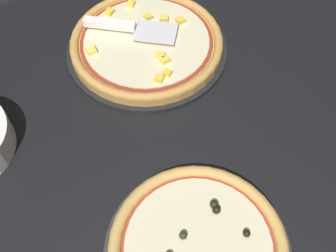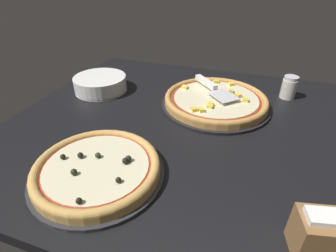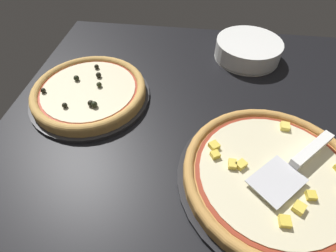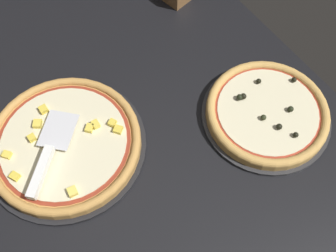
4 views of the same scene
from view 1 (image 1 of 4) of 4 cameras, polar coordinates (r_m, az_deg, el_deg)
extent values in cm
cube|color=black|center=(96.56, 1.29, 4.45)|extent=(131.39, 109.57, 3.60)
cylinder|color=black|center=(104.28, -3.05, 11.20)|extent=(41.56, 41.56, 1.00)
cylinder|color=#C68E47|center=(103.19, -3.09, 11.82)|extent=(39.06, 39.06, 2.14)
torus|color=#C68E47|center=(102.45, -3.12, 12.25)|extent=(39.06, 39.06, 2.23)
cylinder|color=maroon|center=(102.40, -3.12, 12.28)|extent=(33.95, 33.95, 0.15)
cylinder|color=beige|center=(102.31, -3.13, 12.33)|extent=(32.03, 32.03, 0.40)
cube|color=#F4D64C|center=(107.06, -0.64, 15.34)|extent=(3.02, 2.97, 1.19)
cube|color=#F9E05B|center=(100.18, -11.08, 10.69)|extent=(2.47, 2.30, 1.19)
cube|color=yellow|center=(110.14, -8.49, 16.05)|extent=(2.77, 2.61, 1.19)
cube|color=#F4D64C|center=(97.19, -1.16, 10.17)|extent=(2.86, 2.87, 1.19)
cube|color=#F4D64C|center=(96.18, -0.45, 9.56)|extent=(2.25, 1.76, 1.19)
cube|color=yellow|center=(93.31, -0.12, 7.69)|extent=(2.41, 2.45, 1.19)
cube|color=yellow|center=(107.64, -2.90, 15.53)|extent=(1.92, 1.91, 1.19)
cube|color=yellow|center=(92.21, -1.33, 6.90)|extent=(2.89, 2.89, 1.19)
cube|color=#F4D64C|center=(112.00, -5.42, 17.21)|extent=(2.71, 2.68, 1.19)
cube|color=yellow|center=(106.55, 1.78, 15.08)|extent=(2.20, 2.06, 1.19)
cylinder|color=#2D2D30|center=(76.46, 4.29, -17.56)|extent=(34.69, 34.69, 1.00)
cylinder|color=tan|center=(74.99, 4.36, -17.22)|extent=(32.61, 32.61, 2.08)
torus|color=tan|center=(74.00, 4.42, -16.99)|extent=(32.61, 32.61, 2.39)
cylinder|color=#A33823|center=(73.93, 4.42, -16.97)|extent=(28.35, 28.35, 0.15)
cylinder|color=beige|center=(73.81, 4.43, -16.94)|extent=(26.74, 26.74, 0.40)
sphere|color=#282D19|center=(73.24, 2.22, -15.56)|extent=(1.50, 1.50, 1.50)
sphere|color=black|center=(74.71, 11.35, -15.04)|extent=(1.42, 1.42, 1.42)
sphere|color=black|center=(75.70, 6.71, -11.22)|extent=(1.68, 1.68, 1.68)
sphere|color=black|center=(75.35, 7.04, -11.95)|extent=(1.65, 1.65, 1.65)
cube|color=silver|center=(102.20, -1.80, 13.50)|extent=(13.03, 13.04, 0.24)
cube|color=white|center=(104.07, -8.49, 14.43)|extent=(10.96, 10.97, 2.00)
camera|label=2|loc=(0.64, 66.14, -7.67)|focal=28.00mm
camera|label=3|loc=(0.87, 27.38, 36.95)|focal=28.00mm
camera|label=4|loc=(0.70, -77.59, 44.10)|focal=42.00mm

